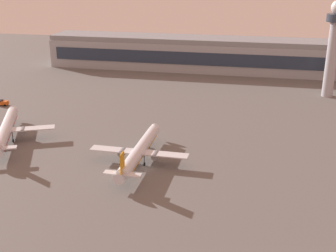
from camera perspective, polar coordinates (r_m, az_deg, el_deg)
ground_plane at (r=116.18m, az=-3.00°, el=-5.59°), size 416.00×416.00×0.00m
terminal_building at (r=223.41m, az=8.40°, el=9.24°), size 187.65×22.40×16.40m
control_tower at (r=185.97m, az=21.03°, el=10.28°), size 8.00×8.00×38.43m
airplane_mid_apron at (r=118.20m, az=-3.82°, el=-3.31°), size 27.30×35.13×9.03m
airplane_far_stand at (r=141.47m, az=-20.61°, el=-0.43°), size 28.17×35.66×9.66m
maintenance_van at (r=178.34m, az=-20.99°, el=2.90°), size 4.20×2.13×2.25m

